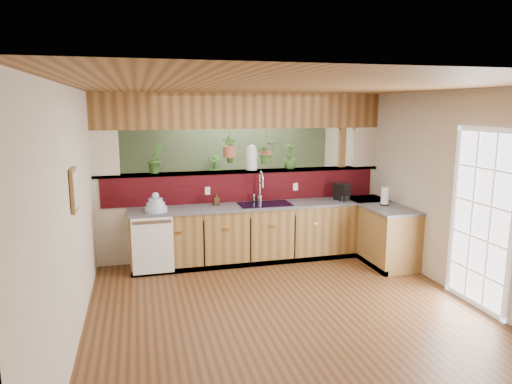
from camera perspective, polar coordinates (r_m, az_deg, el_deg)
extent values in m
cube|color=#543119|center=(6.39, 1.27, -11.34)|extent=(4.60, 7.00, 0.01)
cube|color=brown|center=(5.93, 1.37, 12.65)|extent=(4.60, 7.00, 0.01)
cube|color=beige|center=(9.41, -4.52, 3.91)|extent=(4.60, 0.02, 2.60)
cube|color=beige|center=(2.94, 20.66, -11.73)|extent=(4.60, 0.02, 2.60)
cube|color=beige|center=(5.85, -20.93, -0.82)|extent=(0.02, 7.00, 2.60)
cube|color=beige|center=(7.01, 19.73, 1.04)|extent=(0.02, 7.00, 2.60)
cube|color=beige|center=(7.44, -1.54, -2.73)|extent=(4.60, 0.15, 1.35)
cube|color=#3B070C|center=(7.26, -1.41, 0.58)|extent=(4.40, 0.02, 0.45)
cube|color=brown|center=(7.31, -1.57, 2.59)|extent=(4.60, 0.21, 0.04)
cube|color=brown|center=(7.24, -1.61, 10.09)|extent=(4.60, 0.15, 0.55)
cube|color=beige|center=(7.10, -18.38, 4.50)|extent=(0.40, 0.15, 0.70)
cube|color=beige|center=(8.00, 13.30, 5.38)|extent=(0.40, 0.15, 0.70)
cube|color=brown|center=(7.87, 10.59, 2.47)|extent=(0.10, 0.10, 2.60)
cube|color=brown|center=(7.31, -1.57, 2.59)|extent=(4.60, 0.21, 0.04)
cube|color=brown|center=(7.24, -1.61, 10.09)|extent=(4.60, 0.15, 0.55)
cube|color=#4C5F41|center=(9.39, -4.50, 3.90)|extent=(4.55, 0.02, 2.55)
cube|color=brown|center=(7.21, 1.09, -5.17)|extent=(4.10, 0.60, 0.86)
cube|color=#515056|center=(7.10, 1.10, -1.67)|extent=(4.14, 0.64, 0.04)
cube|color=brown|center=(7.47, 15.10, -4.96)|extent=(0.60, 1.48, 0.86)
cube|color=#515056|center=(7.37, 15.27, -1.59)|extent=(0.64, 1.52, 0.04)
cube|color=brown|center=(7.84, 13.53, -4.16)|extent=(0.60, 0.60, 0.86)
cube|color=#515056|center=(7.74, 13.67, -0.94)|extent=(0.64, 0.64, 0.04)
cube|color=black|center=(7.08, 1.67, -8.79)|extent=(4.10, 0.06, 0.08)
cube|color=black|center=(7.46, 13.13, -8.03)|extent=(0.06, 1.48, 0.08)
cube|color=white|center=(6.65, -12.76, -6.60)|extent=(0.58, 0.02, 0.82)
cube|color=#B7B7B2|center=(6.55, -12.88, -3.70)|extent=(0.54, 0.01, 0.05)
cube|color=black|center=(7.10, 1.10, -1.63)|extent=(0.82, 0.50, 0.03)
cube|color=black|center=(7.07, -0.39, -2.39)|extent=(0.34, 0.40, 0.16)
cube|color=black|center=(7.17, 2.56, -2.21)|extent=(0.34, 0.40, 0.16)
cube|color=white|center=(6.03, 26.27, -3.33)|extent=(0.06, 1.02, 2.16)
cube|color=brown|center=(5.02, -21.80, 0.25)|extent=(0.03, 0.35, 0.45)
cube|color=silver|center=(5.01, -21.63, 0.25)|extent=(0.01, 0.27, 0.37)
cylinder|color=#B7B7B2|center=(7.26, 0.47, -0.80)|extent=(0.07, 0.07, 0.11)
cylinder|color=#B7B7B2|center=(7.23, 0.47, 0.70)|extent=(0.03, 0.03, 0.30)
torus|color=#B7B7B2|center=(7.13, 0.63, 1.78)|extent=(0.22, 0.04, 0.22)
cylinder|color=#B7B7B2|center=(7.05, 0.83, 1.06)|extent=(0.03, 0.03, 0.13)
cylinder|color=#B7B7B2|center=(7.24, -0.26, -0.67)|extent=(0.03, 0.03, 0.11)
cylinder|color=#A6B6D6|center=(6.74, -12.40, -2.10)|extent=(0.32, 0.32, 0.07)
cylinder|color=#A6B6D6|center=(6.72, -12.42, -1.56)|extent=(0.26, 0.26, 0.06)
cylinder|color=#A6B6D6|center=(6.71, -12.44, -1.05)|extent=(0.20, 0.20, 0.06)
sphere|color=#A6B6D6|center=(6.70, -12.47, -0.46)|extent=(0.10, 0.10, 0.10)
imported|color=#3C2915|center=(7.01, -5.02, -0.88)|extent=(0.10, 0.10, 0.19)
cube|color=black|center=(7.49, 10.68, 0.03)|extent=(0.15, 0.24, 0.28)
cube|color=black|center=(7.44, 10.93, -0.78)|extent=(0.13, 0.09, 0.09)
cylinder|color=silver|center=(7.45, 10.85, -0.46)|extent=(0.07, 0.07, 0.07)
cylinder|color=black|center=(7.29, 15.75, -1.50)|extent=(0.14, 0.14, 0.02)
cylinder|color=#B7B7B2|center=(7.26, 15.80, -0.44)|extent=(0.02, 0.02, 0.30)
cylinder|color=white|center=(7.26, 15.80, -0.44)|extent=(0.11, 0.11, 0.26)
cylinder|color=silver|center=(7.32, -0.56, 3.96)|extent=(0.18, 0.18, 0.30)
sphere|color=silver|center=(7.30, -0.57, 5.30)|extent=(0.16, 0.16, 0.16)
imported|color=#2C561D|center=(7.10, -12.45, 4.12)|extent=(0.30, 0.26, 0.46)
imported|color=#2C561D|center=(7.49, 4.23, 4.47)|extent=(0.28, 0.28, 0.40)
cylinder|color=brown|center=(7.21, -3.36, 6.69)|extent=(0.01, 0.01, 0.30)
cylinder|color=brown|center=(7.22, -3.34, 5.02)|extent=(0.20, 0.20, 0.17)
imported|color=#2C561D|center=(7.20, -3.36, 7.02)|extent=(0.24, 0.17, 0.43)
cylinder|color=brown|center=(7.35, 1.32, 6.50)|extent=(0.01, 0.01, 0.37)
cylinder|color=brown|center=(7.37, 1.31, 4.58)|extent=(0.16, 0.16, 0.14)
imported|color=#2C561D|center=(7.35, 1.32, 6.22)|extent=(0.34, 0.31, 0.34)
cube|color=black|center=(9.20, -8.34, -1.37)|extent=(1.48, 0.49, 0.97)
imported|color=#2C561D|center=(9.04, -12.28, 2.75)|extent=(0.25, 0.20, 0.42)
imported|color=#2C561D|center=(9.15, -5.23, 3.20)|extent=(0.33, 0.33, 0.47)
imported|color=#2C561D|center=(8.71, 4.97, -2.73)|extent=(0.84, 0.78, 0.77)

